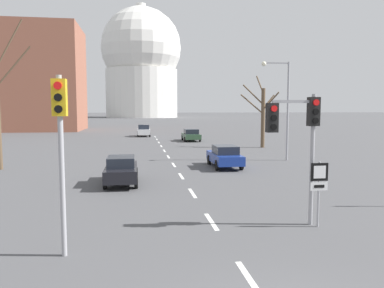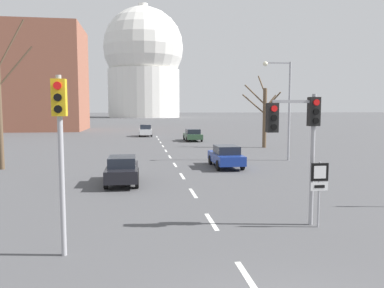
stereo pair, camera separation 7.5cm
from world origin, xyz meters
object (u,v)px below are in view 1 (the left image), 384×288
traffic_signal_near_right (298,127)px  route_sign_post (319,183)px  sedan_mid_centre (144,130)px  sedan_far_left (121,170)px  traffic_signal_near_left (60,131)px  sedan_near_right (225,156)px  street_lamp_right (283,99)px  sedan_near_left (191,135)px

traffic_signal_near_right → route_sign_post: bearing=-23.7°
sedan_mid_centre → sedan_far_left: (-1.79, -34.42, -0.10)m
traffic_signal_near_left → sedan_near_right: (7.83, 14.35, -2.59)m
traffic_signal_near_right → route_sign_post: traffic_signal_near_right is taller
street_lamp_right → sedan_mid_centre: size_ratio=1.92×
traffic_signal_near_right → sedan_near_left: bearing=87.8°
route_sign_post → sedan_far_left: (-6.79, 8.26, -0.73)m
sedan_near_right → traffic_signal_near_left: bearing=-118.6°
traffic_signal_near_left → sedan_mid_centre: bearing=86.2°
route_sign_post → sedan_near_right: size_ratio=0.52×
street_lamp_right → sedan_near_left: 19.31m
street_lamp_right → sedan_near_right: (-5.11, -2.69, -3.88)m
traffic_signal_near_right → traffic_signal_near_left: (-7.28, -1.61, 0.02)m
traffic_signal_near_right → sedan_far_left: (-6.15, 7.98, -2.58)m
street_lamp_right → sedan_mid_centre: (-10.01, 26.96, -3.79)m
traffic_signal_near_left → sedan_near_right: 16.55m
traffic_signal_near_right → sedan_far_left: traffic_signal_near_right is taller
route_sign_post → sedan_mid_centre: 42.97m
traffic_signal_near_right → street_lamp_right: size_ratio=0.59×
route_sign_post → sedan_near_left: (0.66, 34.13, -0.74)m
sedan_near_right → route_sign_post: bearing=-89.6°
traffic_signal_near_right → sedan_near_right: (0.54, 12.75, -2.57)m
sedan_far_left → sedan_near_left: bearing=73.9°
sedan_far_left → traffic_signal_near_right: bearing=-52.4°
sedan_near_left → sedan_mid_centre: size_ratio=1.16×
sedan_near_left → sedan_near_right: sedan_near_right is taller
traffic_signal_near_left → sedan_mid_centre: size_ratio=1.24×
route_sign_post → street_lamp_right: (5.01, 15.72, 3.16)m
street_lamp_right → sedan_far_left: size_ratio=1.88×
sedan_near_right → sedan_far_left: 8.22m
street_lamp_right → traffic_signal_near_left: bearing=-127.2°
traffic_signal_near_right → sedan_near_right: traffic_signal_near_right is taller
street_lamp_right → sedan_far_left: street_lamp_right is taller
sedan_near_left → sedan_mid_centre: (-5.65, 8.55, 0.10)m
traffic_signal_near_right → sedan_far_left: bearing=127.6°
traffic_signal_near_right → sedan_far_left: size_ratio=1.12×
traffic_signal_near_left → sedan_mid_centre: traffic_signal_near_left is taller
sedan_near_right → sedan_mid_centre: size_ratio=1.09×
traffic_signal_near_right → traffic_signal_near_left: size_ratio=0.92×
route_sign_post → sedan_near_left: bearing=88.9°
route_sign_post → traffic_signal_near_right: bearing=156.3°
sedan_far_left → traffic_signal_near_left: bearing=-96.8°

